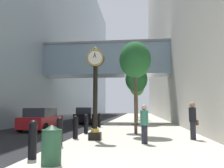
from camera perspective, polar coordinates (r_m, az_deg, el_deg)
name	(u,v)px	position (r m, az deg, el deg)	size (l,w,h in m)	color
ground_plane	(113,121)	(31.63, 0.32, -8.90)	(110.00, 110.00, 0.00)	black
sidewalk_right	(139,119)	(34.44, 6.52, -8.51)	(6.76, 80.00, 0.14)	beige
building_block_left	(43,25)	(39.65, -16.45, 13.64)	(23.14, 80.00, 29.64)	#93A8B7
street_clock	(95,88)	(11.40, -4.07, -0.94)	(0.84, 0.55, 4.50)	black
bollard_nearest	(33,139)	(7.49, -18.64, -12.43)	(0.26, 0.26, 1.13)	black
bollard_second	(60,131)	(9.69, -12.59, -11.06)	(0.26, 0.26, 1.13)	black
bollard_third	(75,126)	(11.96, -8.84, -10.14)	(0.26, 0.26, 1.13)	black
bollard_fourth	(86,123)	(14.26, -6.30, -9.49)	(0.26, 0.26, 1.13)	black
bollard_fifth	(94,121)	(16.58, -4.48, -9.01)	(0.26, 0.26, 1.13)	black
bollard_sixth	(99,120)	(18.92, -3.11, -8.64)	(0.26, 0.26, 1.13)	black
street_tree_near	(135,61)	(14.01, 5.63, 5.66)	(1.86, 1.86, 5.42)	#333335
street_tree_mid_near	(136,80)	(22.43, 5.93, 1.05)	(2.09, 2.09, 5.44)	#333335
street_tree_mid_far	(137,88)	(30.93, 6.07, -1.00)	(1.84, 1.84, 5.25)	#333335
street_tree_far	(137,87)	(39.52, 6.13, -0.77)	(2.02, 2.02, 6.26)	#333335
trash_bin	(52,144)	(6.62, -14.43, -13.93)	(0.53, 0.53, 1.05)	#234C33
pedestrian_walking	(193,120)	(12.03, 18.98, -8.15)	(0.52, 0.47, 1.79)	#23232D
pedestrian_by_clock	(144,123)	(10.20, 7.84, -9.35)	(0.48, 0.48, 1.64)	#23232D
car_red_near	(41,119)	(18.57, -16.71, -8.23)	(2.04, 4.56, 1.65)	#AD191E
car_black_mid	(86,116)	(25.65, -6.35, -7.68)	(2.11, 4.14, 1.73)	black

